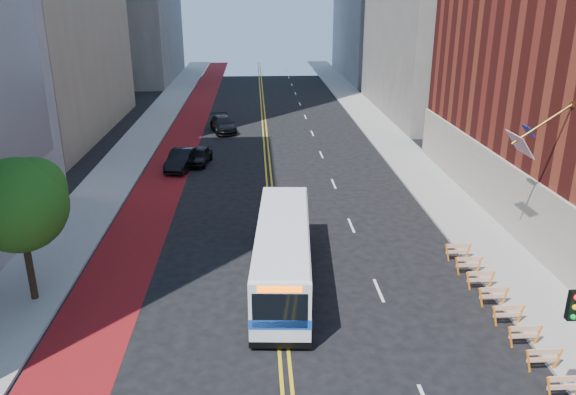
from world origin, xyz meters
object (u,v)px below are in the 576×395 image
(street_tree, at_px, (20,201))
(car_b, at_px, (181,159))
(transit_bus, at_px, (283,252))
(car_a, at_px, (199,156))
(car_c, at_px, (223,124))

(street_tree, relative_size, car_b, 1.41)
(transit_bus, relative_size, car_a, 2.83)
(street_tree, xyz_separation_m, transit_bus, (11.51, 1.09, -3.28))
(car_a, height_order, car_b, car_b)
(transit_bus, xyz_separation_m, car_a, (-5.93, 20.66, -0.94))
(transit_bus, distance_m, car_b, 20.72)
(car_a, bearing_deg, car_b, -127.44)
(transit_bus, distance_m, car_c, 32.52)
(car_b, bearing_deg, transit_bus, -61.25)
(street_tree, distance_m, car_c, 34.25)
(transit_bus, height_order, car_c, transit_bus)
(car_b, xyz_separation_m, car_c, (2.72, 12.80, -0.02))
(street_tree, distance_m, car_b, 21.31)
(street_tree, height_order, car_a, street_tree)
(car_a, xyz_separation_m, car_c, (1.39, 11.52, 0.07))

